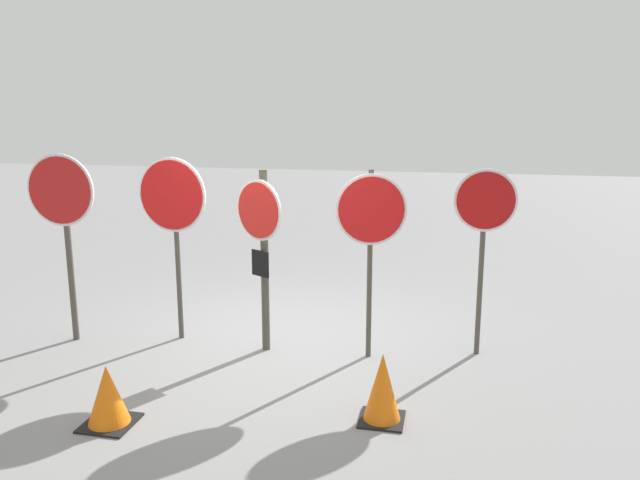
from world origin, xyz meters
name	(u,v)px	position (x,y,z in m)	size (l,w,h in m)	color
ground_plane	(273,346)	(0.00, 0.00, 0.00)	(40.00, 40.00, 0.00)	gray
stop_sign_0	(63,208)	(-2.35, -0.33, 1.59)	(0.82, 0.13, 2.20)	#474238
stop_sign_1	(173,206)	(-1.15, -0.02, 1.60)	(0.85, 0.16, 2.16)	#474238
stop_sign_2	(261,235)	(-0.07, -0.14, 1.33)	(0.60, 0.35, 2.05)	#474238
stop_sign_3	(371,221)	(1.12, -0.11, 1.53)	(0.74, 0.21, 2.07)	#474238
stop_sign_4	(485,218)	(2.29, 0.23, 1.55)	(0.67, 0.14, 2.07)	#474238
traffic_cone_0	(382,388)	(1.43, -1.47, 0.31)	(0.39, 0.39, 0.63)	black
traffic_cone_1	(108,396)	(-0.88, -2.04, 0.27)	(0.43, 0.43, 0.54)	black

